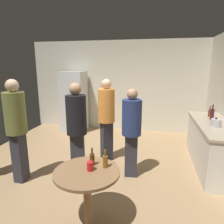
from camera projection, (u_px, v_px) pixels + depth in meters
ground_plane at (92, 170)px, 4.00m from camera, size 5.20×5.20×0.10m
wall_back at (117, 86)px, 6.20m from camera, size 5.32×0.06×2.70m
refrigerator at (74, 102)px, 6.14m from camera, size 0.70×0.68×1.80m
kitchen_counter at (212, 145)px, 3.95m from camera, size 0.64×1.98×0.90m
kettle at (216, 123)px, 3.60m from camera, size 0.24×0.17×0.18m
wine_bottle_on_counter at (212, 114)px, 4.05m from camera, size 0.08×0.08×0.31m
beer_bottle_on_counter at (210, 113)px, 4.32m from camera, size 0.06×0.06×0.23m
foreground_table at (87, 179)px, 2.45m from camera, size 0.80×0.80×0.73m
beer_bottle_amber at (105, 161)px, 2.49m from camera, size 0.06×0.06×0.23m
beer_bottle_brown at (92, 159)px, 2.55m from camera, size 0.06×0.06×0.23m
plastic_cup_red at (90, 166)px, 2.42m from camera, size 0.08×0.08×0.11m
person_in_orange_shirt at (107, 114)px, 4.12m from camera, size 0.48×0.48×1.71m
person_in_olive_shirt at (16, 123)px, 3.33m from camera, size 0.35×0.35×1.76m
person_in_black_shirt at (77, 125)px, 3.40m from camera, size 0.40×0.40×1.70m
person_in_navy_shirt at (132, 127)px, 3.52m from camera, size 0.38×0.38×1.59m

